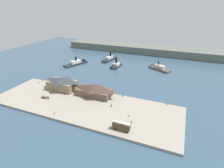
{
  "coord_description": "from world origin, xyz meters",
  "views": [
    {
      "loc": [
        48.76,
        -96.66,
        53.73
      ],
      "look_at": [
        5.58,
        8.04,
        2.0
      ],
      "focal_mm": 28.37,
      "sensor_mm": 36.0,
      "label": 1
    }
  ],
  "objects_px": {
    "horse_cart": "(45,97)",
    "ferry_outer_harbor": "(157,68)",
    "street_tram": "(121,126)",
    "mooring_post_east": "(49,82)",
    "ferry_shed_east_terminal": "(62,84)",
    "pedestrian_standing_center": "(55,113)",
    "mooring_post_west": "(122,96)",
    "mooring_post_center_east": "(167,104)",
    "pedestrian_near_east_shed": "(131,122)",
    "mooring_post_center_west": "(42,81)",
    "pedestrian_by_tram": "(111,105)",
    "ferry_approaching_west": "(79,63)",
    "ferry_near_quay": "(108,60)",
    "pedestrian_walking_west": "(129,116)",
    "ferry_moored_east": "(115,66)",
    "pedestrian_near_west_shed": "(39,82)",
    "ferry_shed_central_terminal": "(94,90)"
  },
  "relations": [
    {
      "from": "pedestrian_walking_west",
      "to": "mooring_post_east",
      "type": "height_order",
      "value": "pedestrian_walking_west"
    },
    {
      "from": "pedestrian_by_tram",
      "to": "pedestrian_near_east_shed",
      "type": "height_order",
      "value": "pedestrian_by_tram"
    },
    {
      "from": "mooring_post_center_east",
      "to": "mooring_post_west",
      "type": "relative_size",
      "value": 1.0
    },
    {
      "from": "pedestrian_walking_west",
      "to": "mooring_post_east",
      "type": "bearing_deg",
      "value": 164.27
    },
    {
      "from": "mooring_post_east",
      "to": "ferry_outer_harbor",
      "type": "bearing_deg",
      "value": 42.8
    },
    {
      "from": "pedestrian_by_tram",
      "to": "ferry_outer_harbor",
      "type": "bearing_deg",
      "value": 80.44
    },
    {
      "from": "pedestrian_walking_west",
      "to": "ferry_near_quay",
      "type": "bearing_deg",
      "value": 119.54
    },
    {
      "from": "pedestrian_by_tram",
      "to": "ferry_approaching_west",
      "type": "height_order",
      "value": "ferry_approaching_west"
    },
    {
      "from": "pedestrian_by_tram",
      "to": "mooring_post_center_west",
      "type": "height_order",
      "value": "pedestrian_by_tram"
    },
    {
      "from": "pedestrian_near_west_shed",
      "to": "mooring_post_west",
      "type": "xyz_separation_m",
      "value": [
        62.21,
        4.01,
        -0.3
      ]
    },
    {
      "from": "mooring_post_center_west",
      "to": "pedestrian_standing_center",
      "type": "bearing_deg",
      "value": -40.72
    },
    {
      "from": "pedestrian_by_tram",
      "to": "ferry_moored_east",
      "type": "xyz_separation_m",
      "value": [
        -23.42,
        65.27,
        -0.69
      ]
    },
    {
      "from": "street_tram",
      "to": "mooring_post_west",
      "type": "distance_m",
      "value": 31.71
    },
    {
      "from": "pedestrian_walking_west",
      "to": "ferry_moored_east",
      "type": "distance_m",
      "value": 79.26
    },
    {
      "from": "horse_cart",
      "to": "ferry_approaching_west",
      "type": "xyz_separation_m",
      "value": [
        -19.86,
        68.69,
        -0.79
      ]
    },
    {
      "from": "street_tram",
      "to": "ferry_moored_east",
      "type": "xyz_separation_m",
      "value": [
        -35.21,
        81.93,
        -2.32
      ]
    },
    {
      "from": "pedestrian_standing_center",
      "to": "pedestrian_near_east_shed",
      "type": "relative_size",
      "value": 0.89
    },
    {
      "from": "pedestrian_by_tram",
      "to": "pedestrian_standing_center",
      "type": "bearing_deg",
      "value": -143.82
    },
    {
      "from": "ferry_approaching_west",
      "to": "ferry_outer_harbor",
      "type": "bearing_deg",
      "value": 10.49
    },
    {
      "from": "pedestrian_near_west_shed",
      "to": "mooring_post_center_west",
      "type": "bearing_deg",
      "value": 94.78
    },
    {
      "from": "ferry_outer_harbor",
      "to": "ferry_shed_east_terminal",
      "type": "bearing_deg",
      "value": -127.31
    },
    {
      "from": "horse_cart",
      "to": "ferry_outer_harbor",
      "type": "height_order",
      "value": "ferry_outer_harbor"
    },
    {
      "from": "ferry_near_quay",
      "to": "ferry_moored_east",
      "type": "relative_size",
      "value": 1.42
    },
    {
      "from": "ferry_shed_central_terminal",
      "to": "ferry_outer_harbor",
      "type": "height_order",
      "value": "ferry_shed_central_terminal"
    },
    {
      "from": "mooring_post_west",
      "to": "pedestrian_standing_center",
      "type": "bearing_deg",
      "value": -130.02
    },
    {
      "from": "horse_cart",
      "to": "ferry_outer_harbor",
      "type": "xyz_separation_m",
      "value": [
        53.3,
        82.23,
        -0.79
      ]
    },
    {
      "from": "pedestrian_standing_center",
      "to": "pedestrian_walking_west",
      "type": "bearing_deg",
      "value": 18.62
    },
    {
      "from": "street_tram",
      "to": "mooring_post_east",
      "type": "bearing_deg",
      "value": 155.86
    },
    {
      "from": "ferry_outer_harbor",
      "to": "ferry_approaching_west",
      "type": "bearing_deg",
      "value": -169.51
    },
    {
      "from": "pedestrian_walking_west",
      "to": "ferry_near_quay",
      "type": "relative_size",
      "value": 0.06
    },
    {
      "from": "ferry_shed_east_terminal",
      "to": "street_tram",
      "type": "distance_m",
      "value": 56.33
    },
    {
      "from": "pedestrian_near_east_shed",
      "to": "mooring_post_center_east",
      "type": "xyz_separation_m",
      "value": [
        13.86,
        23.63,
        -0.32
      ]
    },
    {
      "from": "mooring_post_center_west",
      "to": "pedestrian_walking_west",
      "type": "bearing_deg",
      "value": -14.56
    },
    {
      "from": "mooring_post_center_east",
      "to": "mooring_post_west",
      "type": "bearing_deg",
      "value": -179.23
    },
    {
      "from": "pedestrian_standing_center",
      "to": "pedestrian_walking_west",
      "type": "relative_size",
      "value": 1.0
    },
    {
      "from": "pedestrian_by_tram",
      "to": "mooring_post_center_east",
      "type": "bearing_deg",
      "value": 25.75
    },
    {
      "from": "pedestrian_walking_west",
      "to": "ferry_outer_harbor",
      "type": "relative_size",
      "value": 0.07
    },
    {
      "from": "ferry_shed_east_terminal",
      "to": "ferry_shed_central_terminal",
      "type": "bearing_deg",
      "value": 0.52
    },
    {
      "from": "ferry_moored_east",
      "to": "ferry_approaching_west",
      "type": "relative_size",
      "value": 0.64
    },
    {
      "from": "mooring_post_center_west",
      "to": "ferry_outer_harbor",
      "type": "bearing_deg",
      "value": 40.34
    },
    {
      "from": "street_tram",
      "to": "ferry_shed_central_terminal",
      "type": "bearing_deg",
      "value": 136.99
    },
    {
      "from": "street_tram",
      "to": "mooring_post_center_east",
      "type": "distance_m",
      "value": 34.7
    },
    {
      "from": "horse_cart",
      "to": "ferry_near_quay",
      "type": "bearing_deg",
      "value": 88.19
    },
    {
      "from": "pedestrian_near_east_shed",
      "to": "pedestrian_near_west_shed",
      "type": "bearing_deg",
      "value": 165.61
    },
    {
      "from": "mooring_post_east",
      "to": "ferry_near_quay",
      "type": "xyz_separation_m",
      "value": [
        17.04,
        68.98,
        -0.25
      ]
    },
    {
      "from": "street_tram",
      "to": "pedestrian_walking_west",
      "type": "xyz_separation_m",
      "value": [
        0.21,
        11.02,
        -1.74
      ]
    },
    {
      "from": "horse_cart",
      "to": "mooring_post_east",
      "type": "distance_m",
      "value": 24.3
    },
    {
      "from": "mooring_post_center_east",
      "to": "mooring_post_east",
      "type": "bearing_deg",
      "value": -179.62
    },
    {
      "from": "pedestrian_standing_center",
      "to": "mooring_post_west",
      "type": "xyz_separation_m",
      "value": [
        26.28,
        31.29,
        -0.24
      ]
    },
    {
      "from": "ferry_shed_east_terminal",
      "to": "mooring_post_center_west",
      "type": "xyz_separation_m",
      "value": [
        -21.98,
        5.2,
        -3.62
      ]
    }
  ]
}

